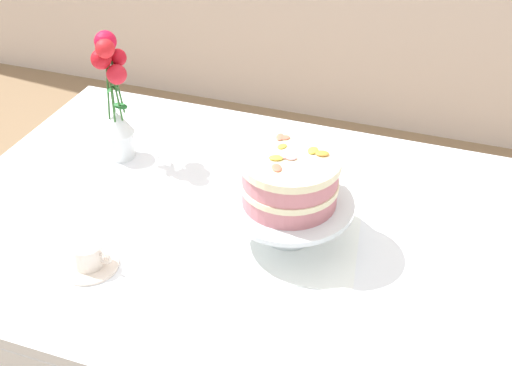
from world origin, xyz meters
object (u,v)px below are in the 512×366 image
(layer_cake, at_px, (290,180))
(teacup, at_px, (88,258))
(dining_table, at_px, (233,252))
(flower_vase, at_px, (114,102))
(cake_stand, at_px, (289,207))

(layer_cake, relative_size, teacup, 1.71)
(dining_table, relative_size, flower_vase, 4.01)
(flower_vase, bearing_deg, dining_table, -24.54)
(cake_stand, xyz_separation_m, layer_cake, (-0.00, 0.00, 0.07))
(flower_vase, xyz_separation_m, teacup, (0.16, -0.42, -0.14))
(dining_table, distance_m, cake_stand, 0.22)
(teacup, bearing_deg, flower_vase, 110.26)
(dining_table, distance_m, teacup, 0.36)
(layer_cake, distance_m, teacup, 0.46)
(dining_table, bearing_deg, layer_cake, -1.09)
(cake_stand, distance_m, teacup, 0.45)
(flower_vase, relative_size, teacup, 2.74)
(dining_table, height_order, teacup, teacup)
(layer_cake, bearing_deg, cake_stand, -84.54)
(dining_table, xyz_separation_m, flower_vase, (-0.39, 0.18, 0.25))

